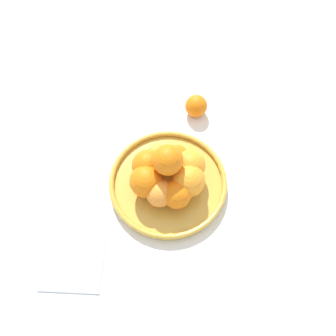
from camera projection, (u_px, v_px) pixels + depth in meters
ground_plane at (168, 185)px, 0.89m from camera, size 4.00×4.00×0.00m
fruit_bowl at (168, 182)px, 0.87m from camera, size 0.31×0.31×0.03m
orange_pile at (168, 173)px, 0.82m from camera, size 0.18×0.20×0.14m
stray_orange at (196, 106)px, 0.97m from camera, size 0.07×0.07×0.07m
napkin_folded at (73, 260)px, 0.79m from camera, size 0.17×0.17×0.01m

